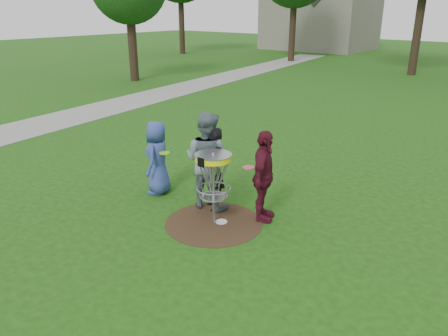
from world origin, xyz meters
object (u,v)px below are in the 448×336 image
Objects in this scene: player_black at (214,169)px; player_grey at (207,160)px; player_blue at (158,158)px; disc_golf_basket at (213,172)px; player_maroon at (263,177)px.

player_grey reaches higher than player_black.
player_blue is 1.13× the size of disc_golf_basket.
player_maroon is at bearing 41.74° from player_black.
player_grey reaches higher than player_blue.
player_black is at bearing 77.94° from player_maroon.
player_blue reaches higher than disc_golf_basket.
player_grey is (-0.16, -0.01, 0.15)m from player_black.
player_blue is 0.96× the size of player_black.
player_grey is at bearing 70.63° from player_blue.
player_maroon reaches higher than player_black.
player_maroon is (1.02, 0.19, 0.05)m from player_black.
player_grey is 1.12× the size of player_maroon.
disc_golf_basket is (1.84, -0.37, 0.24)m from player_blue.
disc_golf_basket is (0.42, -0.51, 0.21)m from player_black.
player_grey is at bearing 76.82° from player_maroon.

